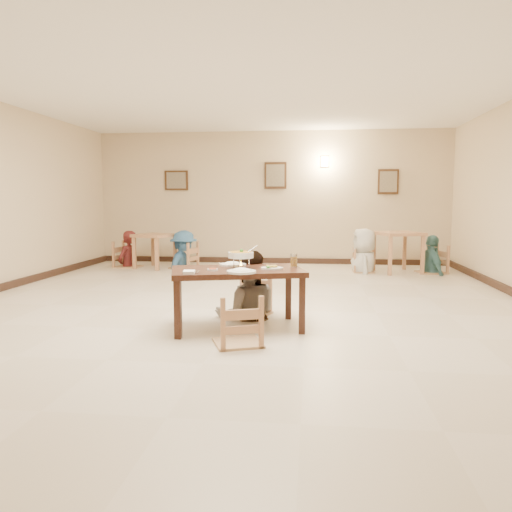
# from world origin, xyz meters

# --- Properties ---
(floor) EXTENTS (10.00, 10.00, 0.00)m
(floor) POSITION_xyz_m (0.00, 0.00, 0.00)
(floor) COLOR beige
(floor) RESTS_ON ground
(ceiling) EXTENTS (10.00, 10.00, 0.00)m
(ceiling) POSITION_xyz_m (0.00, 0.00, 3.00)
(ceiling) COLOR white
(ceiling) RESTS_ON wall_back
(wall_back) EXTENTS (10.00, 0.00, 10.00)m
(wall_back) POSITION_xyz_m (0.00, 5.00, 1.50)
(wall_back) COLOR beige
(wall_back) RESTS_ON floor
(baseboard_back) EXTENTS (8.00, 0.06, 0.12)m
(baseboard_back) POSITION_xyz_m (0.00, 4.97, 0.06)
(baseboard_back) COLOR #301D16
(baseboard_back) RESTS_ON floor
(picture_a) EXTENTS (0.55, 0.04, 0.45)m
(picture_a) POSITION_xyz_m (-2.20, 4.96, 1.90)
(picture_a) COLOR #3B2315
(picture_a) RESTS_ON wall_back
(picture_b) EXTENTS (0.50, 0.04, 0.60)m
(picture_b) POSITION_xyz_m (0.10, 4.96, 2.00)
(picture_b) COLOR #3B2315
(picture_b) RESTS_ON wall_back
(picture_c) EXTENTS (0.45, 0.04, 0.55)m
(picture_c) POSITION_xyz_m (2.60, 4.96, 1.85)
(picture_c) COLOR #3B2315
(picture_c) RESTS_ON wall_back
(wall_sconce) EXTENTS (0.16, 0.05, 0.22)m
(wall_sconce) POSITION_xyz_m (1.20, 4.96, 2.30)
(wall_sconce) COLOR #FFD88C
(wall_sconce) RESTS_ON wall_back
(main_table) EXTENTS (1.61, 1.16, 0.68)m
(main_table) POSITION_xyz_m (0.12, -0.96, 0.60)
(main_table) COLOR #3B1D14
(main_table) RESTS_ON floor
(chair_far) EXTENTS (0.49, 0.49, 1.04)m
(chair_far) POSITION_xyz_m (0.15, -0.32, 0.52)
(chair_far) COLOR tan
(chair_far) RESTS_ON floor
(chair_near) EXTENTS (0.46, 0.46, 0.97)m
(chair_near) POSITION_xyz_m (0.22, -1.59, 0.49)
(chair_near) COLOR tan
(chair_near) RESTS_ON floor
(main_diner) EXTENTS (0.92, 0.79, 1.66)m
(main_diner) POSITION_xyz_m (0.16, -0.40, 0.83)
(main_diner) COLOR gray
(main_diner) RESTS_ON floor
(curry_warmer) EXTENTS (0.32, 0.29, 0.26)m
(curry_warmer) POSITION_xyz_m (0.15, -0.92, 0.83)
(curry_warmer) COLOR silver
(curry_warmer) RESTS_ON main_table
(rice_plate_far) EXTENTS (0.32, 0.32, 0.07)m
(rice_plate_far) POSITION_xyz_m (0.03, -0.70, 0.69)
(rice_plate_far) COLOR white
(rice_plate_far) RESTS_ON main_table
(rice_plate_near) EXTENTS (0.31, 0.31, 0.07)m
(rice_plate_near) POSITION_xyz_m (0.21, -1.26, 0.69)
(rice_plate_near) COLOR white
(rice_plate_near) RESTS_ON main_table
(fried_plate) EXTENTS (0.25, 0.25, 0.05)m
(fried_plate) POSITION_xyz_m (0.50, -0.95, 0.70)
(fried_plate) COLOR white
(fried_plate) RESTS_ON main_table
(chili_dish) EXTENTS (0.12, 0.12, 0.02)m
(chili_dish) POSITION_xyz_m (-0.13, -1.13, 0.69)
(chili_dish) COLOR white
(chili_dish) RESTS_ON main_table
(napkin_cutlery) EXTENTS (0.17, 0.25, 0.03)m
(napkin_cutlery) POSITION_xyz_m (-0.33, -1.36, 0.69)
(napkin_cutlery) COLOR white
(napkin_cutlery) RESTS_ON main_table
(drink_glass) EXTENTS (0.08, 0.08, 0.15)m
(drink_glass) POSITION_xyz_m (0.74, -0.72, 0.75)
(drink_glass) COLOR white
(drink_glass) RESTS_ON main_table
(bg_table_left) EXTENTS (0.95, 0.95, 0.73)m
(bg_table_left) POSITION_xyz_m (-2.39, 3.85, 0.59)
(bg_table_left) COLOR tan
(bg_table_left) RESTS_ON floor
(bg_table_right) EXTENTS (1.04, 1.04, 0.81)m
(bg_table_right) POSITION_xyz_m (2.65, 3.76, 0.67)
(bg_table_right) COLOR tan
(bg_table_right) RESTS_ON floor
(bg_chair_ll) EXTENTS (0.50, 0.50, 1.06)m
(bg_chair_ll) POSITION_xyz_m (-3.00, 3.88, 0.53)
(bg_chair_ll) COLOR tan
(bg_chair_ll) RESTS_ON floor
(bg_chair_lr) EXTENTS (0.49, 0.49, 1.05)m
(bg_chair_lr) POSITION_xyz_m (-1.77, 3.90, 0.53)
(bg_chair_lr) COLOR tan
(bg_chair_lr) RESTS_ON floor
(bg_chair_rl) EXTENTS (0.42, 0.42, 0.89)m
(bg_chair_rl) POSITION_xyz_m (1.98, 3.73, 0.45)
(bg_chair_rl) COLOR tan
(bg_chair_rl) RESTS_ON floor
(bg_chair_rr) EXTENTS (0.49, 0.49, 1.05)m
(bg_chair_rr) POSITION_xyz_m (3.31, 3.74, 0.52)
(bg_chair_rr) COLOR tan
(bg_chair_rr) RESTS_ON floor
(bg_diner_a) EXTENTS (0.52, 0.66, 1.59)m
(bg_diner_a) POSITION_xyz_m (-3.00, 3.88, 0.79)
(bg_diner_a) COLOR #521A1B
(bg_diner_a) RESTS_ON floor
(bg_diner_b) EXTENTS (0.77, 1.13, 1.61)m
(bg_diner_b) POSITION_xyz_m (-1.77, 3.90, 0.81)
(bg_diner_b) COLOR teal
(bg_diner_b) RESTS_ON floor
(bg_diner_c) EXTENTS (0.57, 0.87, 1.76)m
(bg_diner_c) POSITION_xyz_m (1.98, 3.73, 0.88)
(bg_diner_c) COLOR silver
(bg_diner_c) RESTS_ON floor
(bg_diner_d) EXTENTS (0.56, 0.95, 1.52)m
(bg_diner_d) POSITION_xyz_m (3.31, 3.74, 0.76)
(bg_diner_d) COLOR teal
(bg_diner_d) RESTS_ON floor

